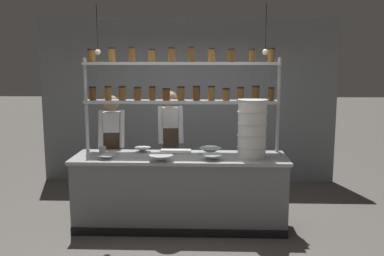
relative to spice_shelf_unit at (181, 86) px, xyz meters
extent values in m
plane|color=#5B5651|center=(0.01, -0.33, -1.79)|extent=(40.00, 40.00, 0.00)
cube|color=gray|center=(0.01, 1.80, -0.37)|extent=(5.10, 0.12, 2.83)
cube|color=gray|center=(0.01, -0.33, -1.35)|extent=(2.64, 0.72, 0.88)
cube|color=#B7BABF|center=(0.01, -0.33, -0.89)|extent=(2.70, 0.76, 0.04)
cube|color=black|center=(0.01, -0.69, -1.74)|extent=(2.64, 0.03, 0.10)
cylinder|color=#B7BABF|center=(-1.26, 0.00, -0.71)|extent=(0.04, 0.04, 2.15)
cylinder|color=#B7BABF|center=(1.27, 0.00, -0.71)|extent=(0.04, 0.04, 2.15)
cube|color=#B7BABF|center=(0.01, 0.00, -0.21)|extent=(2.54, 0.28, 0.04)
cylinder|color=#513314|center=(-1.17, 0.00, -0.11)|extent=(0.09, 0.09, 0.16)
cylinder|color=black|center=(-1.17, 0.00, -0.02)|extent=(0.09, 0.09, 0.02)
cylinder|color=brown|center=(-0.96, 0.00, -0.11)|extent=(0.09, 0.09, 0.17)
cylinder|color=black|center=(-0.96, 0.00, -0.01)|extent=(0.09, 0.09, 0.02)
cylinder|color=brown|center=(-0.78, 0.00, -0.11)|extent=(0.10, 0.10, 0.17)
cylinder|color=black|center=(-0.78, 0.00, -0.01)|extent=(0.10, 0.10, 0.02)
cylinder|color=brown|center=(-0.57, 0.00, -0.11)|extent=(0.09, 0.09, 0.16)
cylinder|color=black|center=(-0.57, 0.00, -0.02)|extent=(0.10, 0.10, 0.02)
cylinder|color=brown|center=(-0.38, 0.00, -0.11)|extent=(0.08, 0.08, 0.17)
cylinder|color=black|center=(-0.38, 0.00, -0.01)|extent=(0.08, 0.08, 0.02)
cylinder|color=#513314|center=(-0.19, 0.00, -0.12)|extent=(0.10, 0.10, 0.14)
cylinder|color=black|center=(-0.19, 0.00, -0.04)|extent=(0.10, 0.10, 0.02)
cylinder|color=brown|center=(0.00, 0.00, -0.11)|extent=(0.10, 0.10, 0.17)
cylinder|color=black|center=(0.00, 0.00, -0.01)|extent=(0.10, 0.10, 0.02)
cylinder|color=#513314|center=(0.20, 0.00, -0.10)|extent=(0.10, 0.10, 0.17)
cylinder|color=black|center=(0.20, 0.00, -0.01)|extent=(0.10, 0.10, 0.02)
cylinder|color=brown|center=(0.40, 0.00, -0.10)|extent=(0.09, 0.09, 0.17)
cylinder|color=black|center=(0.40, 0.00, -0.01)|extent=(0.09, 0.09, 0.02)
cylinder|color=brown|center=(0.59, 0.00, -0.12)|extent=(0.09, 0.09, 0.14)
cylinder|color=black|center=(0.59, 0.00, -0.04)|extent=(0.10, 0.10, 0.02)
cylinder|color=brown|center=(0.78, 0.00, -0.11)|extent=(0.09, 0.09, 0.16)
cylinder|color=black|center=(0.78, 0.00, -0.02)|extent=(0.09, 0.09, 0.02)
cylinder|color=brown|center=(0.98, 0.00, -0.10)|extent=(0.10, 0.10, 0.18)
cylinder|color=black|center=(0.98, 0.00, 0.00)|extent=(0.10, 0.10, 0.02)
cylinder|color=brown|center=(1.18, 0.00, -0.11)|extent=(0.08, 0.08, 0.16)
cylinder|color=black|center=(1.18, 0.00, -0.02)|extent=(0.08, 0.08, 0.02)
cube|color=#B7BABF|center=(0.01, 0.00, 0.29)|extent=(2.54, 0.28, 0.04)
cylinder|color=brown|center=(-1.17, 0.00, 0.38)|extent=(0.10, 0.10, 0.15)
cylinder|color=black|center=(-1.17, 0.00, 0.47)|extent=(0.10, 0.10, 0.02)
cylinder|color=brown|center=(-0.90, 0.00, 0.39)|extent=(0.09, 0.09, 0.17)
cylinder|color=black|center=(-0.90, 0.00, 0.49)|extent=(0.09, 0.09, 0.02)
cylinder|color=brown|center=(-0.64, 0.00, 0.40)|extent=(0.08, 0.08, 0.17)
cylinder|color=black|center=(-0.64, 0.00, 0.49)|extent=(0.08, 0.08, 0.02)
cylinder|color=brown|center=(-0.38, 0.00, 0.38)|extent=(0.09, 0.09, 0.15)
cylinder|color=black|center=(-0.38, 0.00, 0.47)|extent=(0.09, 0.09, 0.02)
cylinder|color=brown|center=(-0.12, 0.00, 0.39)|extent=(0.09, 0.09, 0.17)
cylinder|color=black|center=(-0.12, 0.00, 0.49)|extent=(0.10, 0.10, 0.02)
cylinder|color=#513314|center=(0.13, 0.00, 0.40)|extent=(0.08, 0.08, 0.18)
cylinder|color=black|center=(0.13, 0.00, 0.50)|extent=(0.09, 0.09, 0.02)
cylinder|color=brown|center=(0.40, 0.00, 0.39)|extent=(0.09, 0.09, 0.16)
cylinder|color=black|center=(0.40, 0.00, 0.48)|extent=(0.09, 0.09, 0.02)
cylinder|color=#513314|center=(0.65, 0.00, 0.38)|extent=(0.10, 0.10, 0.15)
cylinder|color=black|center=(0.65, 0.00, 0.47)|extent=(0.10, 0.10, 0.02)
cylinder|color=brown|center=(0.92, 0.00, 0.38)|extent=(0.08, 0.08, 0.15)
cylinder|color=black|center=(0.92, 0.00, 0.47)|extent=(0.08, 0.08, 0.02)
cylinder|color=brown|center=(1.16, 0.00, 0.39)|extent=(0.09, 0.09, 0.16)
cylinder|color=black|center=(1.16, 0.00, 0.48)|extent=(0.09, 0.09, 0.02)
cylinder|color=black|center=(-1.06, 0.24, -1.39)|extent=(0.11, 0.11, 0.79)
cylinder|color=black|center=(-0.90, 0.25, -1.39)|extent=(0.11, 0.11, 0.79)
cube|color=#473828|center=(-0.98, 0.24, -0.82)|extent=(0.24, 0.19, 0.34)
cube|color=white|center=(-0.98, 0.24, -0.51)|extent=(0.24, 0.20, 0.28)
sphere|color=#A37A5B|center=(-0.98, 0.24, -0.25)|extent=(0.21, 0.21, 0.21)
cylinder|color=white|center=(-1.12, 0.17, -0.61)|extent=(0.10, 0.25, 0.52)
cylinder|color=white|center=(-0.83, 0.20, -0.61)|extent=(0.10, 0.25, 0.52)
cylinder|color=black|center=(-0.26, 0.47, -1.38)|extent=(0.11, 0.11, 0.81)
cylinder|color=black|center=(-0.10, 0.49, -1.38)|extent=(0.11, 0.11, 0.81)
cube|color=#473828|center=(-0.18, 0.48, -0.80)|extent=(0.24, 0.20, 0.35)
cube|color=white|center=(-0.18, 0.48, -0.48)|extent=(0.24, 0.21, 0.29)
sphere|color=#A37A5B|center=(-0.18, 0.48, -0.21)|extent=(0.21, 0.21, 0.21)
cylinder|color=white|center=(-0.32, 0.40, -0.58)|extent=(0.10, 0.26, 0.53)
cylinder|color=white|center=(-0.03, 0.44, -0.58)|extent=(0.10, 0.26, 0.53)
cylinder|color=white|center=(0.90, -0.40, -0.80)|extent=(0.35, 0.35, 0.13)
cylinder|color=silver|center=(0.90, -0.40, -0.73)|extent=(0.37, 0.37, 0.01)
cylinder|color=white|center=(0.90, -0.40, -0.65)|extent=(0.35, 0.35, 0.13)
cylinder|color=silver|center=(0.90, -0.40, -0.58)|extent=(0.37, 0.37, 0.01)
cylinder|color=white|center=(0.90, -0.40, -0.51)|extent=(0.35, 0.35, 0.13)
cylinder|color=silver|center=(0.90, -0.40, -0.43)|extent=(0.37, 0.37, 0.01)
cylinder|color=white|center=(0.90, -0.40, -0.36)|extent=(0.35, 0.35, 0.13)
cylinder|color=silver|center=(0.90, -0.40, -0.29)|extent=(0.37, 0.37, 0.01)
cylinder|color=white|center=(0.90, -0.40, -0.22)|extent=(0.35, 0.35, 0.13)
cylinder|color=silver|center=(0.90, -0.40, -0.14)|extent=(0.37, 0.37, 0.01)
cube|color=silver|center=(-0.07, -0.12, -0.85)|extent=(0.40, 0.26, 0.02)
cylinder|color=#B2B7BC|center=(0.39, -0.19, -0.86)|extent=(0.13, 0.13, 0.01)
cone|color=#B2B7BC|center=(0.39, -0.19, -0.82)|extent=(0.29, 0.29, 0.08)
cylinder|color=#B2B7BC|center=(-0.20, -0.63, -0.86)|extent=(0.13, 0.13, 0.01)
cone|color=#B2B7BC|center=(-0.20, -0.63, -0.83)|extent=(0.29, 0.29, 0.08)
cylinder|color=silver|center=(-0.51, -0.10, -0.86)|extent=(0.10, 0.10, 0.01)
cone|color=silver|center=(-0.51, -0.10, -0.84)|extent=(0.22, 0.22, 0.06)
cylinder|color=silver|center=(0.41, -0.53, -0.86)|extent=(0.11, 0.11, 0.01)
cone|color=silver|center=(0.41, -0.53, -0.83)|extent=(0.25, 0.25, 0.07)
cylinder|color=silver|center=(-0.88, -0.54, -0.86)|extent=(0.09, 0.09, 0.01)
cone|color=silver|center=(-0.88, -0.54, -0.84)|extent=(0.19, 0.19, 0.05)
cylinder|color=#B2B7BC|center=(-1.00, -0.25, -0.81)|extent=(0.09, 0.09, 0.10)
cylinder|color=black|center=(-1.00, -0.33, 0.71)|extent=(0.01, 0.01, 0.57)
sphere|color=#F9E5B2|center=(-1.00, -0.33, 0.43)|extent=(0.07, 0.07, 0.07)
cylinder|color=black|center=(1.04, -0.33, 0.71)|extent=(0.01, 0.01, 0.57)
sphere|color=#F9E5B2|center=(1.04, -0.33, 0.43)|extent=(0.07, 0.07, 0.07)
camera|label=1|loc=(0.35, -5.60, 0.32)|focal=40.00mm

